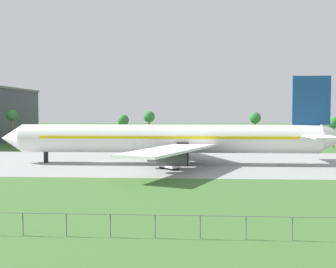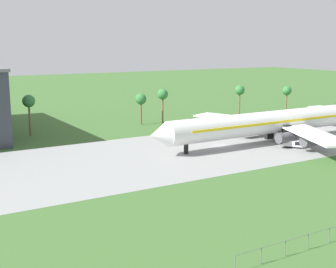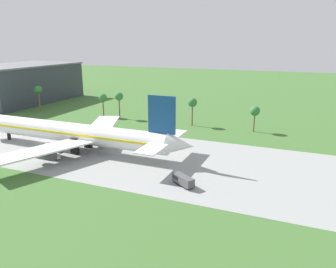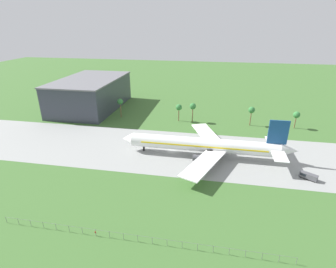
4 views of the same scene
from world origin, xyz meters
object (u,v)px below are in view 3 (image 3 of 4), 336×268
object	(u,v)px
jet_airliner	(77,133)
baggage_tug	(183,180)
terminal_building	(21,83)
fuel_truck	(57,155)

from	to	relation	value
jet_airliner	baggage_tug	size ratio (longest dim) A/B	12.00
jet_airliner	terminal_building	world-z (taller)	terminal_building
fuel_truck	terminal_building	world-z (taller)	terminal_building
baggage_tug	fuel_truck	xyz separation A→B (m)	(-39.27, 3.18, -0.27)
jet_airliner	terminal_building	distance (m)	99.07
baggage_tug	fuel_truck	bearing A→B (deg)	175.36
fuel_truck	terminal_building	bearing A→B (deg)	140.42
fuel_truck	jet_airliner	bearing A→B (deg)	83.89
fuel_truck	baggage_tug	bearing A→B (deg)	-4.64
baggage_tug	jet_airliner	bearing A→B (deg)	163.25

